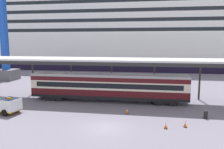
# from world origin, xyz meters

# --- Properties ---
(ground_plane) EXTENTS (400.00, 400.00, 0.00)m
(ground_plane) POSITION_xyz_m (0.00, 0.00, 0.00)
(ground_plane) COLOR slate
(cruise_ship) EXTENTS (136.26, 24.50, 35.61)m
(cruise_ship) POSITION_xyz_m (-10.85, 55.11, 12.44)
(cruise_ship) COLOR black
(cruise_ship) RESTS_ON ground
(platform_canopy) EXTENTS (47.35, 6.03, 6.32)m
(platform_canopy) POSITION_xyz_m (-1.51, 10.64, 6.04)
(platform_canopy) COLOR silver
(platform_canopy) RESTS_ON ground
(train_carriage) EXTENTS (22.89, 2.81, 4.11)m
(train_carriage) POSITION_xyz_m (-1.51, 10.20, 2.31)
(train_carriage) COLOR black
(train_carriage) RESTS_ON ground
(service_truck) EXTENTS (5.52, 3.13, 2.02)m
(service_truck) POSITION_xyz_m (-13.44, 2.93, 0.99)
(service_truck) COLOR white
(service_truck) RESTS_ON ground
(traffic_cone_near) EXTENTS (0.36, 0.36, 0.72)m
(traffic_cone_near) POSITION_xyz_m (8.13, 1.46, 0.35)
(traffic_cone_near) COLOR black
(traffic_cone_near) RESTS_ON ground
(traffic_cone_mid) EXTENTS (0.36, 0.36, 0.69)m
(traffic_cone_mid) POSITION_xyz_m (1.80, 4.91, 0.34)
(traffic_cone_mid) COLOR black
(traffic_cone_mid) RESTS_ON ground
(traffic_cone_far) EXTENTS (0.36, 0.36, 0.64)m
(traffic_cone_far) POSITION_xyz_m (6.10, 0.76, 0.32)
(traffic_cone_far) COLOR black
(traffic_cone_far) RESTS_ON ground
(dockside_crane) EXTENTS (13.44, 4.40, 48.57)m
(dockside_crane) POSITION_xyz_m (-27.71, 25.44, 14.70)
(dockside_crane) COLOR #595960
(dockside_crane) RESTS_ON ground
(quay_bollard) EXTENTS (0.48, 0.48, 0.96)m
(quay_bollard) POSITION_xyz_m (10.89, 4.55, 0.52)
(quay_bollard) COLOR black
(quay_bollard) RESTS_ON ground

